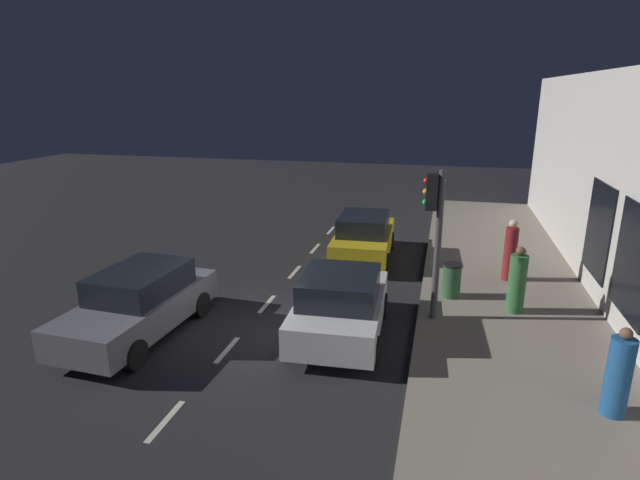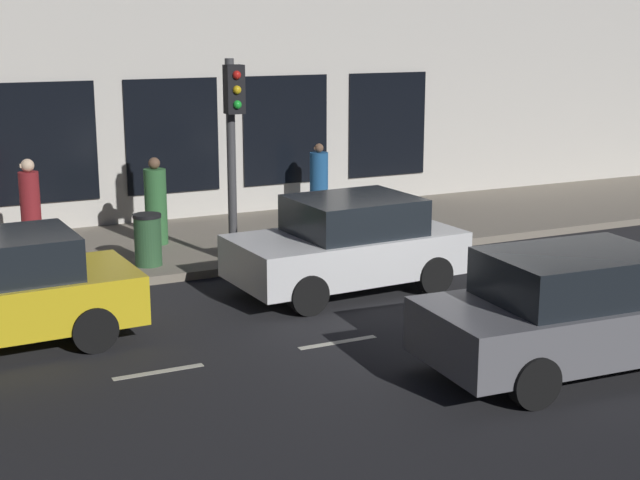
{
  "view_description": "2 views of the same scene",
  "coord_description": "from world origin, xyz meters",
  "px_view_note": "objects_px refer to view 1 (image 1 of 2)",
  "views": [
    {
      "loc": [
        4.43,
        -10.27,
        5.49
      ],
      "look_at": [
        1.45,
        1.69,
        1.88
      ],
      "focal_mm": 28.4,
      "sensor_mm": 36.0,
      "label": 1
    },
    {
      "loc": [
        -11.05,
        7.23,
        4.41
      ],
      "look_at": [
        1.22,
        1.29,
        1.2
      ],
      "focal_mm": 52.06,
      "sensor_mm": 36.0,
      "label": 2
    }
  ],
  "objects_px": {
    "pedestrian_1": "(517,282)",
    "pedestrian_2": "(510,252)",
    "pedestrian_0": "(618,376)",
    "parked_car_1": "(364,237)",
    "trash_bin": "(452,280)",
    "parked_car_0": "(139,303)",
    "parked_car_2": "(340,305)",
    "traffic_light": "(435,222)"
  },
  "relations": [
    {
      "from": "pedestrian_1",
      "to": "pedestrian_2",
      "type": "xyz_separation_m",
      "value": [
        0.08,
        2.35,
        0.07
      ]
    },
    {
      "from": "pedestrian_0",
      "to": "parked_car_1",
      "type": "bearing_deg",
      "value": 137.18
    },
    {
      "from": "trash_bin",
      "to": "parked_car_0",
      "type": "bearing_deg",
      "value": -152.07
    },
    {
      "from": "parked_car_2",
      "to": "pedestrian_0",
      "type": "relative_size",
      "value": 2.41
    },
    {
      "from": "parked_car_1",
      "to": "pedestrian_2",
      "type": "relative_size",
      "value": 2.32
    },
    {
      "from": "traffic_light",
      "to": "pedestrian_1",
      "type": "height_order",
      "value": "traffic_light"
    },
    {
      "from": "traffic_light",
      "to": "pedestrian_2",
      "type": "height_order",
      "value": "traffic_light"
    },
    {
      "from": "traffic_light",
      "to": "pedestrian_0",
      "type": "xyz_separation_m",
      "value": [
        3.23,
        -3.24,
        -1.69
      ]
    },
    {
      "from": "traffic_light",
      "to": "pedestrian_2",
      "type": "xyz_separation_m",
      "value": [
        2.16,
        3.21,
        -1.58
      ]
    },
    {
      "from": "parked_car_2",
      "to": "pedestrian_2",
      "type": "distance_m",
      "value": 6.09
    },
    {
      "from": "pedestrian_0",
      "to": "pedestrian_1",
      "type": "height_order",
      "value": "pedestrian_1"
    },
    {
      "from": "parked_car_2",
      "to": "pedestrian_0",
      "type": "height_order",
      "value": "pedestrian_0"
    },
    {
      "from": "pedestrian_0",
      "to": "pedestrian_1",
      "type": "relative_size",
      "value": 0.95
    },
    {
      "from": "pedestrian_0",
      "to": "trash_bin",
      "type": "xyz_separation_m",
      "value": [
        -2.71,
        4.71,
        -0.27
      ]
    },
    {
      "from": "parked_car_0",
      "to": "parked_car_1",
      "type": "bearing_deg",
      "value": -118.48
    },
    {
      "from": "parked_car_1",
      "to": "parked_car_2",
      "type": "xyz_separation_m",
      "value": [
        0.39,
        -5.79,
        -0.0
      ]
    },
    {
      "from": "parked_car_2",
      "to": "pedestrian_2",
      "type": "bearing_deg",
      "value": 44.22
    },
    {
      "from": "trash_bin",
      "to": "parked_car_2",
      "type": "bearing_deg",
      "value": -132.55
    },
    {
      "from": "traffic_light",
      "to": "trash_bin",
      "type": "distance_m",
      "value": 2.5
    },
    {
      "from": "trash_bin",
      "to": "parked_car_1",
      "type": "bearing_deg",
      "value": 133.37
    },
    {
      "from": "pedestrian_0",
      "to": "pedestrian_2",
      "type": "xyz_separation_m",
      "value": [
        -1.07,
        6.45,
        0.11
      ]
    },
    {
      "from": "parked_car_0",
      "to": "pedestrian_1",
      "type": "bearing_deg",
      "value": -157.04
    },
    {
      "from": "parked_car_0",
      "to": "parked_car_1",
      "type": "xyz_separation_m",
      "value": [
        4.16,
        6.8,
        -0.0
      ]
    },
    {
      "from": "pedestrian_0",
      "to": "parked_car_0",
      "type": "bearing_deg",
      "value": -174.27
    },
    {
      "from": "parked_car_1",
      "to": "pedestrian_2",
      "type": "bearing_deg",
      "value": -18.71
    },
    {
      "from": "parked_car_2",
      "to": "pedestrian_1",
      "type": "bearing_deg",
      "value": 24.54
    },
    {
      "from": "parked_car_1",
      "to": "parked_car_2",
      "type": "bearing_deg",
      "value": -88.63
    },
    {
      "from": "pedestrian_1",
      "to": "pedestrian_0",
      "type": "bearing_deg",
      "value": 21.33
    },
    {
      "from": "traffic_light",
      "to": "pedestrian_0",
      "type": "height_order",
      "value": "traffic_light"
    },
    {
      "from": "pedestrian_1",
      "to": "pedestrian_2",
      "type": "distance_m",
      "value": 2.36
    },
    {
      "from": "parked_car_2",
      "to": "trash_bin",
      "type": "bearing_deg",
      "value": 44.47
    },
    {
      "from": "pedestrian_0",
      "to": "pedestrian_2",
      "type": "distance_m",
      "value": 6.54
    },
    {
      "from": "parked_car_0",
      "to": "pedestrian_2",
      "type": "height_order",
      "value": "pedestrian_2"
    },
    {
      "from": "pedestrian_0",
      "to": "trash_bin",
      "type": "height_order",
      "value": "pedestrian_0"
    },
    {
      "from": "pedestrian_1",
      "to": "parked_car_0",
      "type": "bearing_deg",
      "value": -64.33
    },
    {
      "from": "trash_bin",
      "to": "pedestrian_2",
      "type": "bearing_deg",
      "value": 46.81
    },
    {
      "from": "traffic_light",
      "to": "parked_car_1",
      "type": "height_order",
      "value": "traffic_light"
    },
    {
      "from": "traffic_light",
      "to": "trash_bin",
      "type": "relative_size",
      "value": 3.89
    },
    {
      "from": "parked_car_1",
      "to": "trash_bin",
      "type": "relative_size",
      "value": 4.5
    },
    {
      "from": "pedestrian_2",
      "to": "trash_bin",
      "type": "bearing_deg",
      "value": -132.88
    },
    {
      "from": "parked_car_1",
      "to": "pedestrian_0",
      "type": "height_order",
      "value": "pedestrian_0"
    },
    {
      "from": "traffic_light",
      "to": "pedestrian_1",
      "type": "bearing_deg",
      "value": 22.37
    }
  ]
}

